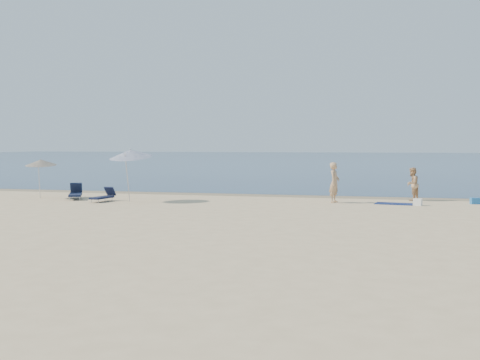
# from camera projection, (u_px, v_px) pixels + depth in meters

# --- Properties ---
(ground) EXTENTS (160.00, 160.00, 0.00)m
(ground) POSITION_uv_depth(u_px,v_px,m) (154.00, 276.00, 12.26)
(ground) COLOR beige
(ground) RESTS_ON ground
(sea) EXTENTS (240.00, 160.00, 0.01)m
(sea) POSITION_uv_depth(u_px,v_px,m) (367.00, 159.00, 108.98)
(sea) COLOR #0B2245
(sea) RESTS_ON ground
(wet_sand_strip) EXTENTS (240.00, 1.60, 0.00)m
(wet_sand_strip) POSITION_uv_depth(u_px,v_px,m) (299.00, 196.00, 31.02)
(wet_sand_strip) COLOR #847254
(wet_sand_strip) RESTS_ON ground
(person_left) EXTENTS (0.56, 0.75, 1.85)m
(person_left) POSITION_uv_depth(u_px,v_px,m) (334.00, 182.00, 27.56)
(person_left) COLOR tan
(person_left) RESTS_ON ground
(person_right) EXTENTS (0.89, 0.96, 1.58)m
(person_right) POSITION_uv_depth(u_px,v_px,m) (412.00, 184.00, 28.57)
(person_right) COLOR tan
(person_right) RESTS_ON ground
(beach_towel) EXTENTS (1.78, 1.16, 0.03)m
(beach_towel) POSITION_uv_depth(u_px,v_px,m) (394.00, 204.00, 26.95)
(beach_towel) COLOR #0E1A4A
(beach_towel) RESTS_ON ground
(white_bag) EXTENTS (0.41, 0.37, 0.30)m
(white_bag) POSITION_uv_depth(u_px,v_px,m) (418.00, 202.00, 26.30)
(white_bag) COLOR white
(white_bag) RESTS_ON ground
(blue_cooler) EXTENTS (0.46, 0.37, 0.28)m
(blue_cooler) POSITION_uv_depth(u_px,v_px,m) (475.00, 201.00, 26.93)
(blue_cooler) COLOR #2169B4
(blue_cooler) RESTS_ON ground
(umbrella_near) EXTENTS (2.21, 2.24, 2.62)m
(umbrella_near) POSITION_uv_depth(u_px,v_px,m) (131.00, 154.00, 28.09)
(umbrella_near) COLOR silver
(umbrella_near) RESTS_ON ground
(umbrella_far) EXTENTS (1.85, 1.87, 2.04)m
(umbrella_far) POSITION_uv_depth(u_px,v_px,m) (41.00, 162.00, 29.91)
(umbrella_far) COLOR silver
(umbrella_far) RESTS_ON ground
(lounger_left) EXTENTS (1.28, 1.81, 0.77)m
(lounger_left) POSITION_uv_depth(u_px,v_px,m) (75.00, 193.00, 29.38)
(lounger_left) COLOR #151E3A
(lounger_left) RESTS_ON ground
(lounger_right) EXTENTS (0.69, 1.56, 0.66)m
(lounger_right) POSITION_uv_depth(u_px,v_px,m) (103.00, 196.00, 28.12)
(lounger_right) COLOR #131A36
(lounger_right) RESTS_ON ground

